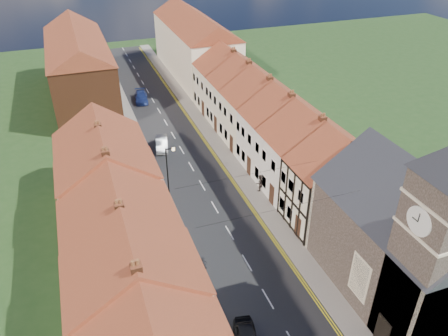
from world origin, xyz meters
The scene contains 21 objects.
road centered at (0.00, 30.00, 0.01)m, with size 7.00×90.00×0.02m, color black.
pavement_left centered at (-4.40, 30.00, 0.06)m, with size 1.80×90.00×0.12m, color #9E9890.
pavement_right centered at (4.40, 30.00, 0.06)m, with size 1.80×90.00×0.12m, color #9E9890.
church centered at (9.36, 3.32, 5.88)m, with size 11.25×14.25×15.20m.
cottage_r_tudor centered at (9.27, 12.70, 4.47)m, with size 8.30×5.20×9.00m.
cottage_r_white_near centered at (9.30, 18.10, 4.47)m, with size 8.30×6.00×9.00m.
cottage_r_cream_mid centered at (9.30, 23.50, 4.48)m, with size 8.30×5.20×9.00m.
cottage_r_pink centered at (9.30, 28.90, 4.47)m, with size 8.30×6.00×9.00m.
cottage_r_white_far centered at (9.30, 34.30, 4.48)m, with size 8.30×5.20×9.00m.
cottage_r_cream_far centered at (9.30, 39.70, 4.47)m, with size 8.30×6.00×9.00m.
cottage_l_cream centered at (-9.30, 5.55, 4.52)m, with size 8.30×6.30×9.10m.
cottage_l_white centered at (-9.30, 11.95, 4.37)m, with size 8.30×6.90×8.80m.
cottage_l_brick_mid centered at (-9.30, 18.05, 4.53)m, with size 8.30×5.70×9.10m.
cottage_l_pink centered at (-9.30, 23.85, 4.37)m, with size 8.30×6.30×8.80m.
block_right_far centered at (9.30, 55.00, 5.29)m, with size 8.30×24.20×10.50m.
block_left_far centered at (-9.30, 50.00, 5.29)m, with size 8.30×24.20×10.50m.
lamppost centered at (-3.81, 20.00, 3.54)m, with size 0.88×0.15×6.00m.
car_mid centered at (-2.08, 31.23, 0.65)m, with size 1.37×3.92×1.29m, color #95989C.
car_far centered at (-1.63, 46.32, 0.64)m, with size 1.80×4.43×1.29m, color navy.
pedestrian_left centered at (-3.70, 9.96, 0.95)m, with size 0.61×0.40×1.67m, color black.
pedestrian_right centered at (5.10, 19.05, 1.01)m, with size 0.87×0.67×1.78m, color #292321.
Camera 1 is at (-10.67, -13.89, 24.93)m, focal length 35.00 mm.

